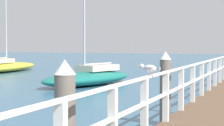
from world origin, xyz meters
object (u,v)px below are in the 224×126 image
(boat_1, at_px, (3,66))
(boat_2, at_px, (89,77))
(seagull_foreground, at_px, (150,68))
(dock_piling_far, at_px, (165,88))

(boat_1, xyz_separation_m, boat_2, (9.76, -6.44, 0.00))
(seagull_foreground, height_order, boat_1, boat_1)
(boat_1, bearing_deg, dock_piling_far, -47.12)
(seagull_foreground, bearing_deg, boat_2, 42.34)
(dock_piling_far, bearing_deg, boat_2, 124.91)
(seagull_foreground, bearing_deg, boat_1, 55.21)
(dock_piling_far, height_order, seagull_foreground, dock_piling_far)
(dock_piling_far, xyz_separation_m, seagull_foreground, (0.37, -2.72, 0.67))
(seagull_foreground, height_order, boat_2, boat_2)
(dock_piling_far, distance_m, seagull_foreground, 2.82)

